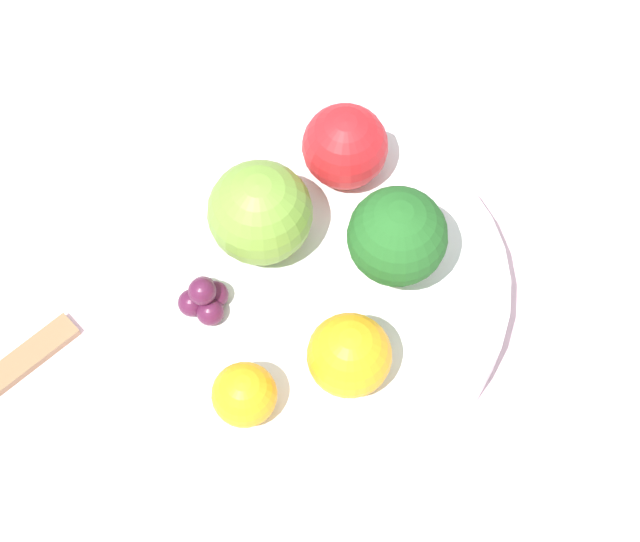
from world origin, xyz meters
name	(u,v)px	position (x,y,z in m)	size (l,w,h in m)	color
ground_plane	(320,317)	(0.00, 0.00, 0.00)	(6.00, 6.00, 0.00)	gray
table_surface	(320,310)	(0.00, 0.00, 0.01)	(1.20, 1.20, 0.02)	silver
bowl	(320,291)	(0.00, 0.00, 0.04)	(0.22, 0.22, 0.03)	white
broccoli	(397,238)	(-0.01, -0.04, 0.09)	(0.06, 0.06, 0.07)	#8CB76B
apple_red	(260,213)	(0.04, 0.02, 0.08)	(0.06, 0.06, 0.06)	olive
apple_green	(345,146)	(0.06, -0.04, 0.08)	(0.05, 0.05, 0.05)	red
orange_front	(349,355)	(-0.06, 0.01, 0.08)	(0.05, 0.05, 0.05)	orange
orange_back	(244,395)	(-0.06, 0.07, 0.07)	(0.04, 0.04, 0.04)	orange
grape_cluster	(204,298)	(0.01, 0.07, 0.06)	(0.03, 0.03, 0.03)	#511938
spoon	(14,368)	(0.03, 0.18, 0.02)	(0.05, 0.09, 0.01)	olive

